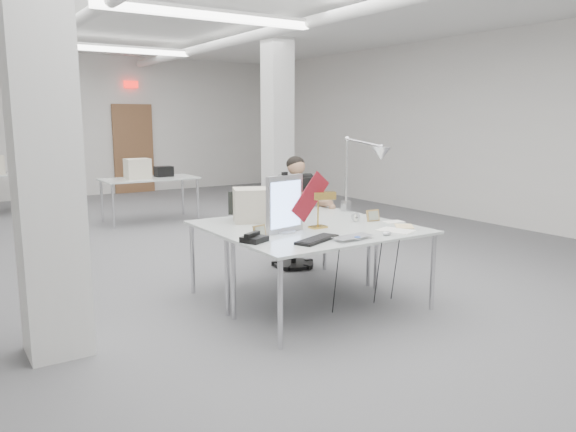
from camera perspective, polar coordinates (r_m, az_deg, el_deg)
name	(u,v)px	position (r m, az deg, el deg)	size (l,w,h in m)	color
room_shell	(211,125)	(7.22, -7.83, 9.18)	(10.04, 14.04, 3.24)	#58585A
desk_main	(336,235)	(5.05, 4.92, -1.95)	(1.80, 0.90, 0.03)	silver
desk_second	(282,220)	(5.77, -0.57, -0.41)	(1.80, 0.90, 0.03)	silver
bg_desk_a	(149,179)	(9.99, -13.90, 3.69)	(1.60, 0.80, 0.03)	silver
bg_desk_b	(5,174)	(11.70, -26.82, 3.79)	(1.60, 0.80, 0.03)	silver
office_chair	(294,225)	(6.72, 0.58, -0.93)	(0.50, 0.50, 1.03)	black
seated_person	(296,194)	(6.61, 0.83, 2.30)	(0.51, 0.64, 0.96)	black
monitor	(285,204)	(5.05, -0.34, 1.23)	(0.42, 0.04, 0.52)	#A9A8AD
pennant	(310,197)	(5.16, 2.30, 1.98)	(0.45, 0.01, 0.19)	maroon
keyboard	(317,240)	(4.74, 2.96, -2.41)	(0.47, 0.16, 0.02)	black
laptop	(357,239)	(4.79, 7.07, -2.32)	(0.37, 0.24, 0.03)	silver
mouse	(387,233)	(5.04, 10.00, -1.74)	(0.09, 0.06, 0.04)	silver
bankers_lamp	(318,209)	(5.27, 3.07, 0.68)	(0.31, 0.13, 0.36)	#CC893F
desk_phone	(254,239)	(4.70, -3.45, -2.36)	(0.19, 0.17, 0.05)	black
picture_frame_left	(260,231)	(4.88, -2.91, -1.55)	(0.14, 0.01, 0.11)	#9C7B43
picture_frame_right	(373,215)	(5.69, 8.62, 0.06)	(0.15, 0.01, 0.12)	tan
desk_clock	(356,217)	(5.63, 6.88, -0.10)	(0.09, 0.09, 0.03)	#B0B0B5
paper_stack_a	(396,230)	(5.25, 10.89, -1.45)	(0.22, 0.32, 0.01)	white
paper_stack_b	(404,226)	(5.47, 11.72, -1.02)	(0.16, 0.23, 0.01)	#E4C688
paper_stack_c	(394,222)	(5.69, 10.69, -0.59)	(0.19, 0.13, 0.01)	white
beige_monitor	(252,205)	(5.61, -3.71, 1.12)	(0.35, 0.33, 0.33)	#B8AF98
architect_lamp	(361,176)	(6.02, 7.47, 4.05)	(0.22, 0.65, 0.83)	silver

